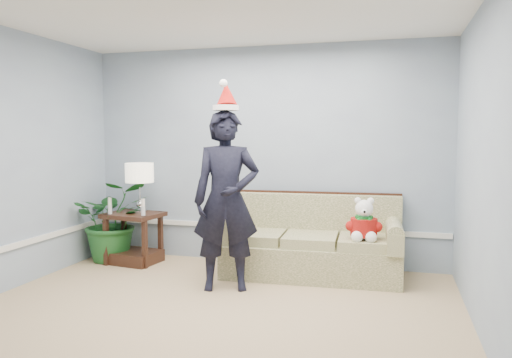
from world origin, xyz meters
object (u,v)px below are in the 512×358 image
object	(u,v)px
teddy_bear	(364,224)
houseplant	(113,220)
sofa	(312,246)
side_table	(134,243)
man	(226,200)
table_lamp	(140,175)

from	to	relation	value
teddy_bear	houseplant	bearing A→B (deg)	171.40
sofa	teddy_bear	world-z (taller)	teddy_bear
sofa	side_table	world-z (taller)	sofa
houseplant	teddy_bear	world-z (taller)	houseplant
sofa	teddy_bear	bearing A→B (deg)	-24.80
houseplant	man	bearing A→B (deg)	-22.71
man	teddy_bear	xyz separation A→B (m)	(1.37, 0.53, -0.28)
houseplant	teddy_bear	size ratio (longest dim) A/B	2.23
houseplant	man	size ratio (longest dim) A/B	0.56
table_lamp	man	size ratio (longest dim) A/B	0.34
sofa	man	world-z (taller)	man
table_lamp	man	xyz separation A→B (m)	(1.40, -0.75, -0.18)
sofa	houseplant	xyz separation A→B (m)	(-2.56, -0.02, 0.19)
man	sofa	bearing A→B (deg)	26.53
teddy_bear	side_table	bearing A→B (deg)	171.80
side_table	man	size ratio (longest dim) A/B	0.39
man	side_table	bearing A→B (deg)	136.17
sofa	side_table	xyz separation A→B (m)	(-2.25, -0.07, -0.08)
teddy_bear	sofa	bearing A→B (deg)	153.10
houseplant	man	world-z (taller)	man
table_lamp	houseplant	bearing A→B (deg)	-180.00
side_table	man	xyz separation A→B (m)	(1.47, -0.70, 0.68)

